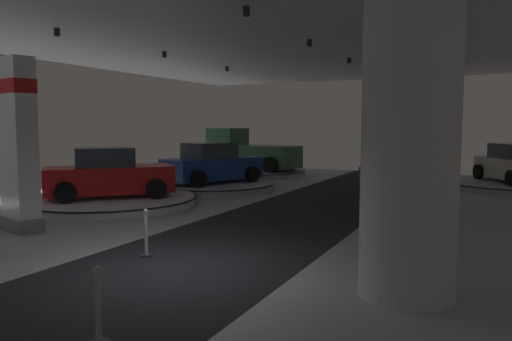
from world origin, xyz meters
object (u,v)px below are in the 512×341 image
Objects in this scene: display_platform_far_left at (212,186)px; display_car_far_left at (212,165)px; brand_sign_pylon at (18,142)px; display_car_mid_left at (108,175)px; display_platform_deep_left at (252,172)px; visitor_walking_near at (363,181)px; column_right at (410,124)px; pickup_truck_deep_left at (247,153)px; display_platform_mid_left at (110,200)px.

display_platform_far_left is 0.90m from display_car_far_left.
brand_sign_pylon is 1.03× the size of display_car_mid_left.
display_platform_deep_left is 3.79× the size of visitor_walking_near.
column_right reaches higher than pickup_truck_deep_left.
display_car_mid_left is 0.72× the size of display_platform_deep_left.
display_platform_deep_left reaches higher than display_platform_mid_left.
display_car_far_left is at bearing 88.79° from brand_sign_pylon.
display_platform_far_left is 3.36× the size of visitor_walking_near.
column_right is 9.86m from brand_sign_pylon.
visitor_walking_near is at bearing -45.04° from display_platform_deep_left.
display_platform_deep_left is (-1.36, 6.56, -0.01)m from display_platform_far_left.
column_right is at bearing -71.79° from visitor_walking_near.
brand_sign_pylon is at bearing -84.70° from pickup_truck_deep_left.
pickup_truck_deep_left is at bearing 104.26° from display_platform_far_left.
brand_sign_pylon is at bearing -133.62° from visitor_walking_near.
brand_sign_pylon is 0.98× the size of display_car_far_left.
display_platform_deep_left is 1.09× the size of pickup_truck_deep_left.
display_platform_mid_left is at bearing -86.88° from pickup_truck_deep_left.
display_car_mid_left is at bearing -86.99° from pickup_truck_deep_left.
display_car_far_left is 5.19m from display_car_mid_left.
display_platform_deep_left is (-10.98, 16.46, -2.59)m from column_right.
display_platform_far_left is at bearing -75.74° from pickup_truck_deep_left.
column_right is at bearing -24.30° from display_platform_mid_left.
display_platform_deep_left is (-0.30, 11.67, -0.88)m from display_car_mid_left.
pickup_truck_deep_left is at bearing 104.11° from display_car_far_left.
display_platform_mid_left is (-1.04, -5.09, -0.01)m from display_platform_far_left.
brand_sign_pylon is 4.75m from display_platform_mid_left.
display_car_mid_left is 11.73m from pickup_truck_deep_left.
display_platform_mid_left is (-1.03, -5.06, -0.91)m from display_car_far_left.
display_platform_mid_left is at bearing -157.29° from visitor_walking_near.
column_right reaches higher than visitor_walking_near.
display_car_mid_left is at bearing 155.84° from column_right.
brand_sign_pylon is at bearing -91.21° from display_car_far_left.
column_right is 0.91× the size of display_platform_deep_left.
display_car_mid_left is 2.71× the size of visitor_walking_near.
brand_sign_pylon reaches higher than visitor_walking_near.
column_right reaches higher than display_car_far_left.
brand_sign_pylon reaches higher than display_car_mid_left.
display_platform_deep_left is at bearing 134.96° from visitor_walking_near.
display_car_far_left is 6.83m from pickup_truck_deep_left.
pickup_truck_deep_left reaches higher than display_car_mid_left.
display_car_mid_left is at bearing 101.68° from brand_sign_pylon.
display_platform_far_left is 0.90× the size of display_platform_mid_left.
display_platform_mid_left is (-0.83, 4.16, -2.14)m from brand_sign_pylon.
column_right is 11.98m from display_platform_mid_left.
visitor_walking_near is at bearing 22.71° from display_platform_mid_left.
display_platform_far_left is 6.70m from display_platform_deep_left.
brand_sign_pylon is 4.41m from display_car_mid_left.
visitor_walking_near is at bearing 46.38° from brand_sign_pylon.
brand_sign_pylon reaches higher than display_platform_deep_left.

